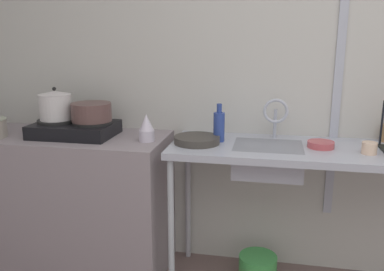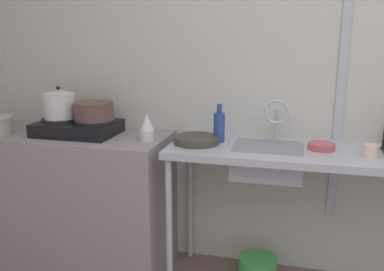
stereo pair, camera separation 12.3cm
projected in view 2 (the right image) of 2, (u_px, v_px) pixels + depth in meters
The scene contains 15 objects.
wall_back at pixel (346, 67), 2.40m from camera, with size 5.50×0.10×2.66m, color #B9B8B1.
wall_metal_strip at pixel (345, 45), 2.32m from camera, with size 0.05×0.01×2.13m, color #A6AABA.
counter_concrete at pixel (74, 199), 2.70m from camera, with size 1.28×0.56×0.90m, color gray.
counter_sink at pixel (307, 161), 2.26m from camera, with size 1.56×0.56×0.90m.
stove at pixel (78, 127), 2.57m from camera, with size 0.50×0.35×0.10m.
pot_on_left_burner at pixel (59, 104), 2.56m from camera, with size 0.20×0.20×0.21m.
pot_on_right_burner at pixel (94, 111), 2.51m from camera, with size 0.24×0.24×0.11m.
percolator at pixel (147, 127), 2.41m from camera, with size 0.09×0.09×0.16m.
sink_basin at pixel (267, 161), 2.31m from camera, with size 0.39×0.32×0.17m, color #A6AABA.
faucet at pixel (277, 114), 2.37m from camera, with size 0.15×0.08×0.25m.
frying_pan at pixel (197, 140), 2.36m from camera, with size 0.27×0.27×0.04m, color #3A3631.
cup_by_rack at pixel (371, 151), 2.09m from camera, with size 0.08×0.08×0.06m, color beige.
small_bowl_on_drainboard at pixel (321, 146), 2.23m from camera, with size 0.15×0.15×0.04m, color #B3484E.
bottle_by_sink at pixel (219, 126), 2.38m from camera, with size 0.07×0.07×0.23m.
bucket_on_floor at pixel (257, 271), 2.50m from camera, with size 0.24×0.24×0.18m, color green.
Camera 2 is at (-0.29, -0.67, 1.50)m, focal length 37.75 mm.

